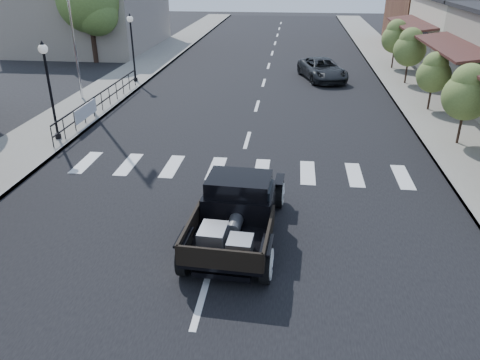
# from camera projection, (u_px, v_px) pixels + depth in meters

# --- Properties ---
(ground) EXTENTS (120.00, 120.00, 0.00)m
(ground) POSITION_uv_depth(u_px,v_px,m) (222.00, 229.00, 12.83)
(ground) COLOR black
(ground) RESTS_ON ground
(road) EXTENTS (14.00, 80.00, 0.02)m
(road) POSITION_uv_depth(u_px,v_px,m) (261.00, 91.00, 26.32)
(road) COLOR black
(road) RESTS_ON ground
(road_markings) EXTENTS (12.00, 60.00, 0.06)m
(road_markings) POSITION_uv_depth(u_px,v_px,m) (254.00, 118.00, 21.83)
(road_markings) COLOR silver
(road_markings) RESTS_ON ground
(sidewalk_left) EXTENTS (3.00, 80.00, 0.15)m
(sidewalk_left) POSITION_uv_depth(u_px,v_px,m) (116.00, 86.00, 27.16)
(sidewalk_left) COLOR gray
(sidewalk_left) RESTS_ON ground
(sidewalk_right) EXTENTS (3.00, 80.00, 0.15)m
(sidewalk_right) POSITION_uv_depth(u_px,v_px,m) (417.00, 95.00, 25.42)
(sidewalk_right) COLOR gray
(sidewalk_right) RESTS_ON ground
(low_building_left) EXTENTS (10.00, 12.00, 5.00)m
(low_building_left) POSITION_uv_depth(u_px,v_px,m) (92.00, 17.00, 38.49)
(low_building_left) COLOR #9E9384
(low_building_left) RESTS_ON ground
(far_building_right) EXTENTS (11.00, 10.00, 7.00)m
(far_building_right) POSITION_uv_depth(u_px,v_px,m) (464.00, 3.00, 38.54)
(far_building_right) COLOR brown
(far_building_right) RESTS_ON ground
(railing) EXTENTS (0.08, 10.00, 1.00)m
(railing) POSITION_uv_depth(u_px,v_px,m) (102.00, 100.00, 22.30)
(railing) COLOR black
(railing) RESTS_ON sidewalk_left
(banner) EXTENTS (0.04, 2.20, 0.60)m
(banner) POSITION_uv_depth(u_px,v_px,m) (87.00, 117.00, 20.58)
(banner) COLOR silver
(banner) RESTS_ON sidewalk_left
(lamp_post_b) EXTENTS (0.36, 0.36, 3.84)m
(lamp_post_b) POSITION_uv_depth(u_px,v_px,m) (50.00, 92.00, 18.13)
(lamp_post_b) COLOR black
(lamp_post_b) RESTS_ON sidewalk_left
(lamp_post_c) EXTENTS (0.36, 0.36, 3.84)m
(lamp_post_c) POSITION_uv_depth(u_px,v_px,m) (133.00, 48.00, 27.12)
(lamp_post_c) COLOR black
(lamp_post_c) RESTS_ON sidewalk_left
(big_tree_far) EXTENTS (4.34, 4.34, 6.38)m
(big_tree_far) POSITION_uv_depth(u_px,v_px,m) (91.00, 16.00, 32.54)
(big_tree_far) COLOR #4D6B2D
(big_tree_far) RESTS_ON ground
(small_tree_b) EXTENTS (1.80, 1.80, 2.99)m
(small_tree_b) POSITION_uv_depth(u_px,v_px,m) (464.00, 106.00, 17.84)
(small_tree_b) COLOR #566C31
(small_tree_b) RESTS_ON sidewalk_right
(small_tree_c) EXTENTS (1.58, 1.58, 2.63)m
(small_tree_c) POSITION_uv_depth(u_px,v_px,m) (432.00, 82.00, 22.09)
(small_tree_c) COLOR #566C31
(small_tree_c) RESTS_ON sidewalk_right
(small_tree_d) EXTENTS (1.81, 1.81, 3.02)m
(small_tree_d) POSITION_uv_depth(u_px,v_px,m) (409.00, 57.00, 26.91)
(small_tree_d) COLOR #566C31
(small_tree_d) RESTS_ON sidewalk_right
(small_tree_e) EXTENTS (1.81, 1.81, 3.01)m
(small_tree_e) POSITION_uv_depth(u_px,v_px,m) (395.00, 45.00, 30.79)
(small_tree_e) COLOR #566C31
(small_tree_e) RESTS_ON sidewalk_right
(hotrod_pickup) EXTENTS (2.59, 5.09, 1.72)m
(hotrod_pickup) POSITION_uv_depth(u_px,v_px,m) (238.00, 209.00, 12.05)
(hotrod_pickup) COLOR black
(hotrod_pickup) RESTS_ON ground
(second_car) EXTENTS (3.26, 4.98, 1.27)m
(second_car) POSITION_uv_depth(u_px,v_px,m) (322.00, 70.00, 28.59)
(second_car) COLOR black
(second_car) RESTS_ON ground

